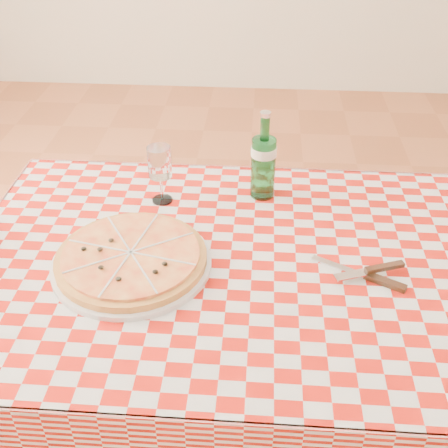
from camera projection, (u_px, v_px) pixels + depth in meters
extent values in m
plane|color=#9A5331|center=(229.00, 445.00, 1.78)|extent=(6.00, 6.00, 0.00)
cube|color=brown|center=(230.00, 268.00, 1.36)|extent=(1.20, 0.80, 0.04)
cylinder|color=brown|center=(76.00, 282.00, 1.88)|extent=(0.06, 0.06, 0.71)
cylinder|color=brown|center=(402.00, 298.00, 1.82)|extent=(0.06, 0.06, 0.71)
cube|color=#AA130A|center=(230.00, 261.00, 1.34)|extent=(1.30, 0.90, 0.01)
cylinder|color=brown|center=(426.00, 363.00, 1.80)|extent=(0.03, 0.03, 0.39)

